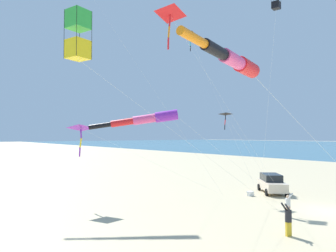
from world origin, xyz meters
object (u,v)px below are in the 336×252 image
Objects in this scene: kite_delta_blue_topmost at (170,15)px; kite_delta_orange_high_right at (226,114)px; kite_delta_purple_drifting at (81,128)px; cooler_box at (250,194)px; person_adult_flyer at (288,218)px; kite_delta_black_fish_shape at (190,36)px; kite_box_long_streamer_left at (276,0)px; kite_box_small_distant at (78,35)px; parked_car at (272,183)px; kite_windsock_long_streamer_right at (146,119)px; kite_windsock_yellow_midlevel at (234,61)px; person_child_grey_jacket at (288,204)px.

kite_delta_blue_topmost reaches higher than kite_delta_orange_high_right.
cooler_box is at bearing 156.90° from kite_delta_purple_drifting.
person_adult_flyer is 0.12× the size of kite_delta_black_fish_shape.
kite_box_small_distant is at bearing -0.85° from kite_box_long_streamer_left.
kite_box_long_streamer_left is (-10.72, 11.20, 9.66)m from kite_delta_purple_drifting.
kite_windsock_long_streamer_right is at bearing 6.82° from parked_car.
parked_car is 19.48m from kite_delta_blue_topmost.
person_adult_flyer is at bearing -156.56° from kite_windsock_yellow_midlevel.
kite_box_long_streamer_left is at bearing -151.75° from kite_windsock_yellow_midlevel.
kite_delta_orange_high_right is (-11.70, 5.30, 1.34)m from kite_delta_purple_drifting.
kite_box_small_distant is 6.93m from kite_windsock_long_streamer_right.
kite_delta_purple_drifting is 0.78× the size of kite_windsock_yellow_midlevel.
person_adult_flyer is 15.95m from kite_box_long_streamer_left.
kite_windsock_long_streamer_right is at bearing 15.97° from kite_delta_orange_high_right.
kite_windsock_yellow_midlevel is (20.59, 12.33, 6.76)m from parked_car.
person_child_grey_jacket is 0.11× the size of kite_delta_black_fish_shape.
kite_box_small_distant is (18.89, 4.90, 10.00)m from cooler_box.
kite_delta_orange_high_right is at bearing -99.39° from kite_box_long_streamer_left.
kite_delta_purple_drifting is 18.27m from kite_box_long_streamer_left.
kite_delta_purple_drifting is at bearing -23.10° from cooler_box.
person_child_grey_jacket is 9.96m from kite_delta_orange_high_right.
kite_windsock_long_streamer_right is at bearing -15.56° from kite_box_long_streamer_left.
person_adult_flyer is (10.86, 8.11, 0.08)m from parked_car.
kite_box_long_streamer_left reaches higher than kite_windsock_yellow_midlevel.
kite_box_small_distant reaches higher than kite_windsock_long_streamer_right.
kite_windsock_long_streamer_right reaches higher than parked_car.
kite_delta_black_fish_shape is (-0.83, -11.00, 14.86)m from person_child_grey_jacket.
kite_delta_purple_drifting is (-4.65, -10.97, -3.90)m from kite_box_small_distant.
kite_windsock_long_streamer_right is 11.41m from kite_delta_orange_high_right.
kite_delta_black_fish_shape is at bearing -129.31° from kite_windsock_yellow_midlevel.
cooler_box is 21.93m from kite_box_small_distant.
cooler_box is (2.93, -0.40, -0.74)m from parked_car.
kite_delta_orange_high_right reaches higher than kite_windsock_long_streamer_right.
kite_windsock_yellow_midlevel reaches higher than person_child_grey_jacket.
kite_delta_black_fish_shape is 9.05m from kite_delta_orange_high_right.
kite_delta_orange_high_right reaches higher than cooler_box.
kite_delta_blue_topmost is 1.02× the size of kite_delta_purple_drifting.
kite_delta_blue_topmost is (-1.76, 0.15, 6.90)m from kite_windsock_long_streamer_right.
kite_delta_blue_topmost is at bearing 106.40° from kite_delta_purple_drifting.
person_adult_flyer is 0.13× the size of kite_box_small_distant.
kite_delta_black_fish_shape reaches higher than person_child_grey_jacket.
kite_box_long_streamer_left reaches higher than kite_windsock_long_streamer_right.
kite_box_long_streamer_left is (-14.15, -7.60, 8.27)m from kite_windsock_yellow_midlevel.
kite_delta_black_fish_shape is 0.97× the size of kite_box_long_streamer_left.
kite_windsock_long_streamer_right is 13.87m from kite_box_long_streamer_left.
kite_delta_black_fish_shape reaches higher than kite_delta_purple_drifting.
kite_delta_purple_drifting is at bearing -84.78° from kite_windsock_long_streamer_right.
kite_windsock_yellow_midlevel is at bearing 35.79° from cooler_box.
kite_delta_purple_drifting is (10.79, -1.45, -9.48)m from kite_delta_black_fish_shape.
kite_delta_purple_drifting is at bearing -51.33° from person_child_grey_jacket.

